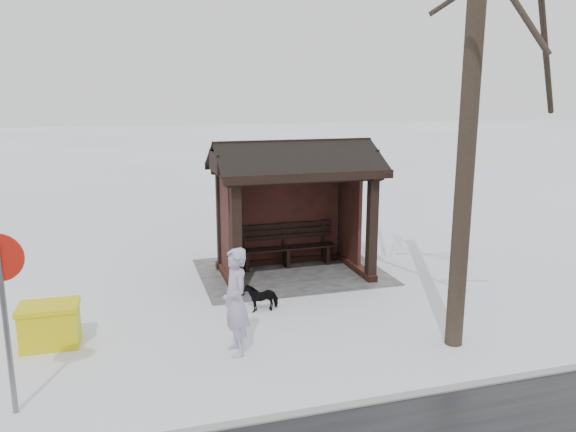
{
  "coord_description": "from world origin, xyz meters",
  "views": [
    {
      "loc": [
        3.61,
        11.74,
        4.12
      ],
      "look_at": [
        0.38,
        0.8,
        1.58
      ],
      "focal_mm": 35.0,
      "sensor_mm": 36.0,
      "label": 1
    }
  ],
  "objects_px": {
    "pedestrian": "(236,302)",
    "road_sign": "(2,286)",
    "grit_bin": "(50,325)",
    "bus_shelter": "(292,180)",
    "dog": "(261,297)"
  },
  "relations": [
    {
      "from": "bus_shelter",
      "to": "road_sign",
      "type": "relative_size",
      "value": 1.49
    },
    {
      "from": "pedestrian",
      "to": "road_sign",
      "type": "bearing_deg",
      "value": -80.6
    },
    {
      "from": "bus_shelter",
      "to": "road_sign",
      "type": "xyz_separation_m",
      "value": [
        5.16,
        4.52,
        -0.43
      ]
    },
    {
      "from": "pedestrian",
      "to": "road_sign",
      "type": "height_order",
      "value": "road_sign"
    },
    {
      "from": "pedestrian",
      "to": "bus_shelter",
      "type": "bearing_deg",
      "value": 145.0
    },
    {
      "from": "bus_shelter",
      "to": "grit_bin",
      "type": "bearing_deg",
      "value": 27.4
    },
    {
      "from": "bus_shelter",
      "to": "grit_bin",
      "type": "xyz_separation_m",
      "value": [
        4.93,
        2.55,
        -1.8
      ]
    },
    {
      "from": "pedestrian",
      "to": "grit_bin",
      "type": "bearing_deg",
      "value": -117.0
    },
    {
      "from": "grit_bin",
      "to": "road_sign",
      "type": "xyz_separation_m",
      "value": [
        0.23,
        1.97,
        1.37
      ]
    },
    {
      "from": "dog",
      "to": "pedestrian",
      "type": "bearing_deg",
      "value": -29.99
    },
    {
      "from": "pedestrian",
      "to": "grit_bin",
      "type": "height_order",
      "value": "pedestrian"
    },
    {
      "from": "dog",
      "to": "road_sign",
      "type": "height_order",
      "value": "road_sign"
    },
    {
      "from": "dog",
      "to": "grit_bin",
      "type": "height_order",
      "value": "grit_bin"
    },
    {
      "from": "bus_shelter",
      "to": "grit_bin",
      "type": "height_order",
      "value": "bus_shelter"
    },
    {
      "from": "dog",
      "to": "bus_shelter",
      "type": "bearing_deg",
      "value": 145.17
    }
  ]
}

